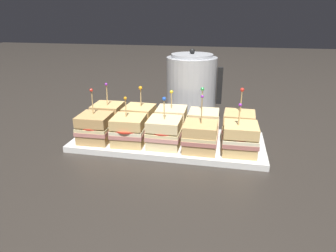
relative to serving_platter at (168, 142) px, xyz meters
name	(u,v)px	position (x,y,z in m)	size (l,w,h in m)	color
ground_plane	(168,145)	(0.00, 0.00, -0.01)	(6.00, 6.00, 0.00)	#2D2823
serving_platter	(168,142)	(0.00, 0.00, 0.00)	(0.58, 0.23, 0.02)	silver
sandwich_front_far_left	(95,128)	(-0.21, -0.05, 0.05)	(0.10, 0.10, 0.16)	tan
sandwich_front_left	(129,130)	(-0.11, -0.05, 0.05)	(0.10, 0.10, 0.14)	tan
sandwich_front_center	(166,133)	(0.00, -0.05, 0.05)	(0.10, 0.10, 0.15)	beige
sandwich_front_right	(200,137)	(0.10, -0.06, 0.05)	(0.10, 0.10, 0.16)	tan
sandwich_front_far_right	(240,139)	(0.21, -0.05, 0.05)	(0.10, 0.10, 0.15)	tan
sandwich_back_far_left	(108,116)	(-0.22, 0.06, 0.05)	(0.10, 0.10, 0.16)	tan
sandwich_back_left	(139,119)	(-0.11, 0.05, 0.05)	(0.10, 0.10, 0.15)	tan
sandwich_back_center	(171,121)	(0.00, 0.06, 0.05)	(0.10, 0.10, 0.14)	beige
sandwich_back_right	(204,123)	(0.10, 0.06, 0.05)	(0.10, 0.10, 0.15)	beige
sandwich_back_far_right	(239,126)	(0.21, 0.05, 0.05)	(0.10, 0.10, 0.16)	tan
kettle_steel	(191,86)	(0.03, 0.30, 0.11)	(0.21, 0.19, 0.26)	#B7BABF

